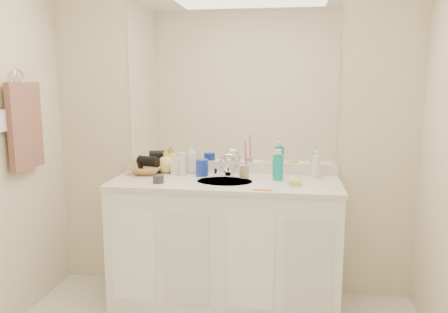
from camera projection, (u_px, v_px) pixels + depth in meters
name	position (u px, v px, depth m)	size (l,w,h in m)	color
wall_back	(231.00, 128.00, 3.11)	(2.60, 0.02, 2.40)	beige
vanity_cabinet	(225.00, 245.00, 2.98)	(1.50, 0.55, 0.85)	white
countertop	(225.00, 183.00, 2.90)	(1.52, 0.57, 0.03)	silver
backsplash	(230.00, 167.00, 3.15)	(1.52, 0.03, 0.08)	silver
sink_basin	(225.00, 183.00, 2.88)	(0.37, 0.37, 0.02)	beige
faucet	(228.00, 168.00, 3.05)	(0.02, 0.02, 0.11)	silver
mirror	(231.00, 77.00, 3.05)	(1.48, 0.01, 1.20)	white
blue_mug	(202.00, 168.00, 3.03)	(0.08, 0.08, 0.12)	#1732A4
tan_cup	(244.00, 172.00, 2.97)	(0.06, 0.06, 0.09)	tan
toothbrush	(246.00, 156.00, 2.95)	(0.01, 0.01, 0.21)	#E03B9E
mouthwash_bottle	(278.00, 167.00, 2.91)	(0.07, 0.07, 0.17)	#0D9C8F
clear_pump_bottle	(316.00, 167.00, 2.95)	(0.06, 0.06, 0.16)	silver
soap_dish	(295.00, 185.00, 2.74)	(0.09, 0.07, 0.01)	silver
green_soap	(295.00, 182.00, 2.74)	(0.08, 0.05, 0.03)	#AAE538
orange_comb	(262.00, 190.00, 2.64)	(0.12, 0.03, 0.01)	orange
dark_jar	(158.00, 179.00, 2.83)	(0.07, 0.07, 0.05)	#303036
extra_white_bottle	(182.00, 164.00, 3.03)	(0.05, 0.05, 0.16)	silver
soap_bottle_white	(192.00, 158.00, 3.12)	(0.08, 0.08, 0.22)	silver
soap_bottle_cream	(177.00, 163.00, 3.10)	(0.07, 0.07, 0.15)	#FCF4CD
soap_bottle_yellow	(166.00, 161.00, 3.14)	(0.13, 0.13, 0.17)	#D7BA53
wicker_basket	(146.00, 170.00, 3.11)	(0.24, 0.24, 0.06)	#A77843
hair_dryer	(148.00, 161.00, 3.09)	(0.08, 0.08, 0.15)	black
towel_ring	(19.00, 78.00, 2.73)	(0.11, 0.11, 0.01)	silver
hand_towel	(25.00, 126.00, 2.77)	(0.04, 0.32, 0.55)	brown
switch_plate	(1.00, 121.00, 2.57)	(0.01, 0.09, 0.13)	white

